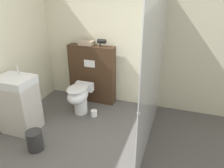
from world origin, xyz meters
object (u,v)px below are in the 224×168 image
object	(u,v)px
hair_drier	(102,41)
waste_bin	(35,141)
sink_vanity	(19,104)
toilet	(79,97)

from	to	relation	value
hair_drier	waste_bin	xyz separation A→B (m)	(-0.43, -1.65, -1.11)
waste_bin	sink_vanity	bearing A→B (deg)	145.20
toilet	hair_drier	world-z (taller)	hair_drier
toilet	hair_drier	distance (m)	1.10
hair_drier	waste_bin	bearing A→B (deg)	-104.72
toilet	sink_vanity	size ratio (longest dim) A/B	0.55
sink_vanity	hair_drier	distance (m)	1.79
sink_vanity	hair_drier	xyz separation A→B (m)	(0.95, 1.30, 0.80)
toilet	waste_bin	distance (m)	1.13
toilet	waste_bin	xyz separation A→B (m)	(-0.18, -1.10, -0.20)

